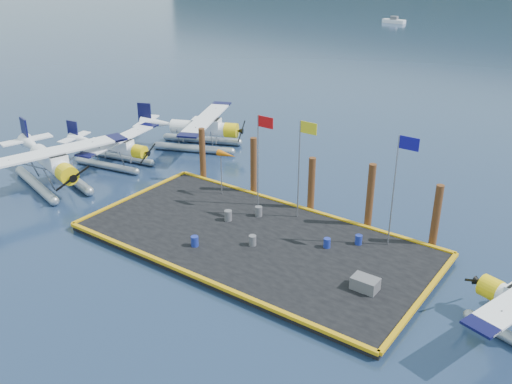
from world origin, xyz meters
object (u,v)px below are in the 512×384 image
(drum_1, at_px, (252,240))
(drum_4, at_px, (359,240))
(flagpole_red, at_px, (261,147))
(piling_2, at_px, (311,186))
(seaplane_a, at_px, (53,165))
(drum_5, at_px, (259,211))
(piling_3, at_px, (370,198))
(drum_3, at_px, (195,241))
(piling_1, at_px, (254,168))
(piling_0, at_px, (203,155))
(drum_0, at_px, (228,215))
(drum_2, at_px, (327,243))
(flagpole_yellow, at_px, (302,155))
(seaplane_b, at_px, (117,149))
(crate, at_px, (365,284))
(flagpole_blue, at_px, (399,175))
(windsock, at_px, (226,156))
(piling_4, at_px, (436,218))
(seaplane_c, at_px, (202,130))

(drum_1, relative_size, drum_4, 1.06)
(flagpole_red, height_order, piling_2, flagpole_red)
(seaplane_a, height_order, drum_5, seaplane_a)
(piling_3, bearing_deg, drum_3, -129.95)
(seaplane_a, height_order, piling_1, piling_1)
(drum_5, height_order, flagpole_red, flagpole_red)
(drum_3, xyz_separation_m, piling_0, (-6.25, 8.06, 1.30))
(piling_1, relative_size, piling_2, 1.11)
(drum_0, height_order, piling_0, piling_0)
(seaplane_a, height_order, drum_2, seaplane_a)
(drum_2, height_order, drum_4, drum_4)
(drum_1, bearing_deg, drum_0, 151.81)
(seaplane_a, bearing_deg, drum_5, 120.79)
(piling_1, bearing_deg, piling_2, 0.00)
(flagpole_yellow, distance_m, piling_0, 9.67)
(seaplane_b, distance_m, drum_4, 21.01)
(drum_1, xyz_separation_m, flagpole_yellow, (0.37, 4.50, 3.81))
(crate, distance_m, flagpole_blue, 6.28)
(crate, relative_size, flagpole_red, 0.22)
(drum_5, height_order, piling_3, piling_3)
(windsock, relative_size, piling_1, 0.74)
(crate, bearing_deg, flagpole_red, 153.56)
(flagpole_yellow, relative_size, windsock, 1.99)
(drum_0, height_order, drum_4, drum_0)
(seaplane_b, bearing_deg, drum_3, 54.36)
(drum_0, relative_size, drum_5, 1.03)
(drum_3, relative_size, piling_3, 0.14)
(drum_5, relative_size, flagpole_blue, 0.10)
(seaplane_a, xyz_separation_m, drum_0, (13.70, 2.41, -0.91))
(flagpole_yellow, distance_m, piling_4, 8.35)
(seaplane_b, height_order, drum_1, seaplane_b)
(drum_4, relative_size, windsock, 0.18)
(seaplane_a, relative_size, piling_0, 2.64)
(seaplane_c, height_order, drum_5, seaplane_c)
(seaplane_b, distance_m, crate, 23.78)
(piling_1, bearing_deg, piling_3, 0.00)
(piling_2, bearing_deg, flagpole_red, -150.20)
(drum_4, height_order, flagpole_yellow, flagpole_yellow)
(piling_2, bearing_deg, piling_3, 0.00)
(crate, relative_size, flagpole_yellow, 0.21)
(drum_1, distance_m, piling_2, 6.22)
(drum_4, xyz_separation_m, flagpole_red, (-7.42, 0.91, 3.71))
(drum_3, height_order, flagpole_red, flagpole_red)
(piling_3, bearing_deg, crate, -65.66)
(piling_4, bearing_deg, drum_1, -143.25)
(drum_5, relative_size, windsock, 0.20)
(drum_2, height_order, crate, crate)
(seaplane_a, bearing_deg, flagpole_yellow, 122.97)
(piling_1, distance_m, piling_4, 12.50)
(drum_1, xyz_separation_m, piling_3, (4.17, 6.10, 1.45))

